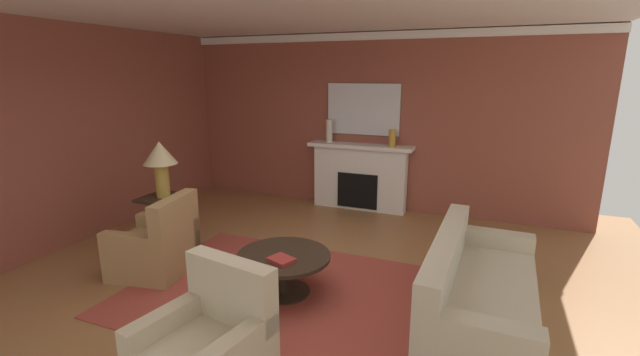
% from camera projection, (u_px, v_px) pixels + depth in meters
% --- Properties ---
extents(ground_plane, '(8.48, 8.48, 0.00)m').
position_uv_depth(ground_plane, '(282.00, 289.00, 4.67)').
color(ground_plane, olive).
extents(wall_fireplace, '(7.12, 0.12, 2.97)m').
position_uv_depth(wall_fireplace, '(367.00, 123.00, 7.26)').
color(wall_fireplace, brown).
rests_on(wall_fireplace, ground_plane).
extents(wall_window, '(0.12, 7.03, 2.97)m').
position_uv_depth(wall_window, '(73.00, 135.00, 5.80)').
color(wall_window, brown).
rests_on(wall_window, ground_plane).
extents(ceiling_panel, '(7.12, 7.03, 0.06)m').
position_uv_depth(ceiling_panel, '(289.00, 2.00, 4.22)').
color(ceiling_panel, white).
extents(crown_moulding, '(7.12, 0.08, 0.12)m').
position_uv_depth(crown_moulding, '(368.00, 36.00, 6.85)').
color(crown_moulding, white).
extents(area_rug, '(3.34, 2.41, 0.01)m').
position_uv_depth(area_rug, '(284.00, 292.00, 4.58)').
color(area_rug, '#993D33').
rests_on(area_rug, ground_plane).
extents(fireplace, '(1.80, 0.35, 1.14)m').
position_uv_depth(fireplace, '(360.00, 178.00, 7.32)').
color(fireplace, white).
rests_on(fireplace, ground_plane).
extents(mantel_mirror, '(1.25, 0.04, 0.85)m').
position_uv_depth(mantel_mirror, '(363.00, 109.00, 7.14)').
color(mantel_mirror, silver).
extents(sofa, '(0.97, 2.13, 0.85)m').
position_uv_depth(sofa, '(477.00, 297.00, 3.93)').
color(sofa, '#BCB299').
rests_on(sofa, ground_plane).
extents(armchair_near_window, '(0.92, 0.92, 0.95)m').
position_uv_depth(armchair_near_window, '(156.00, 248.00, 4.99)').
color(armchair_near_window, '#9E7A4C').
rests_on(armchair_near_window, ground_plane).
extents(armchair_facing_fireplace, '(0.93, 0.93, 0.95)m').
position_uv_depth(armchair_facing_fireplace, '(207.00, 353.00, 3.12)').
color(armchair_facing_fireplace, '#C1B293').
rests_on(armchair_facing_fireplace, ground_plane).
extents(coffee_table, '(1.00, 1.00, 0.45)m').
position_uv_depth(coffee_table, '(284.00, 264.00, 4.50)').
color(coffee_table, '#2D2319').
rests_on(coffee_table, ground_plane).
extents(side_table, '(0.56, 0.56, 0.70)m').
position_uv_depth(side_table, '(166.00, 218.00, 5.75)').
color(side_table, '#2D2319').
rests_on(side_table, ground_plane).
extents(table_lamp, '(0.44, 0.44, 0.75)m').
position_uv_depth(table_lamp, '(160.00, 158.00, 5.55)').
color(table_lamp, '#B28E38').
rests_on(table_lamp, side_table).
extents(vase_mantel_right, '(0.11, 0.11, 0.28)m').
position_uv_depth(vase_mantel_right, '(392.00, 138.00, 6.89)').
color(vase_mantel_right, '#B7892D').
rests_on(vase_mantel_right, fireplace).
extents(vase_mantel_left, '(0.11, 0.11, 0.40)m').
position_uv_depth(vase_mantel_left, '(329.00, 131.00, 7.28)').
color(vase_mantel_left, beige).
rests_on(vase_mantel_left, fireplace).
extents(book_red_cover, '(0.30, 0.27, 0.04)m').
position_uv_depth(book_red_cover, '(281.00, 260.00, 4.30)').
color(book_red_cover, maroon).
rests_on(book_red_cover, coffee_table).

